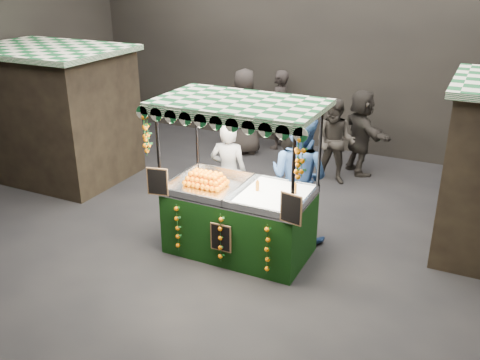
% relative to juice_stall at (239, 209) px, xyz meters
% --- Properties ---
extents(ground, '(12.00, 12.00, 0.00)m').
position_rel_juice_stall_xyz_m(ground, '(-0.34, 0.27, -0.73)').
color(ground, black).
rests_on(ground, ground).
extents(market_hall, '(12.10, 10.10, 5.05)m').
position_rel_juice_stall_xyz_m(market_hall, '(-0.34, 0.27, 2.65)').
color(market_hall, black).
rests_on(market_hall, ground).
extents(neighbour_stall_left, '(3.00, 2.20, 2.60)m').
position_rel_juice_stall_xyz_m(neighbour_stall_left, '(-4.74, 1.27, 0.58)').
color(neighbour_stall_left, black).
rests_on(neighbour_stall_left, ground).
extents(juice_stall, '(2.42, 1.42, 2.35)m').
position_rel_juice_stall_xyz_m(juice_stall, '(0.00, 0.00, 0.00)').
color(juice_stall, black).
rests_on(juice_stall, ground).
extents(vendor_grey, '(0.69, 0.51, 1.71)m').
position_rel_juice_stall_xyz_m(vendor_grey, '(-0.64, 0.93, 0.13)').
color(vendor_grey, gray).
rests_on(vendor_grey, ground).
extents(vendor_blue, '(1.12, 0.95, 2.03)m').
position_rel_juice_stall_xyz_m(vendor_blue, '(0.61, 0.85, 0.28)').
color(vendor_blue, navy).
rests_on(vendor_blue, ground).
extents(shopper_0, '(0.66, 0.56, 1.52)m').
position_rel_juice_stall_xyz_m(shopper_0, '(-0.51, 3.70, 0.03)').
color(shopper_0, black).
rests_on(shopper_0, ground).
extents(shopper_1, '(0.84, 0.67, 1.70)m').
position_rel_juice_stall_xyz_m(shopper_1, '(0.48, 3.30, 0.12)').
color(shopper_1, '#2C2824').
rests_on(shopper_1, ground).
extents(shopper_2, '(1.02, 0.52, 1.68)m').
position_rel_juice_stall_xyz_m(shopper_2, '(-1.93, 4.03, 0.11)').
color(shopper_2, black).
rests_on(shopper_2, ground).
extents(shopper_4, '(1.11, 0.92, 1.94)m').
position_rel_juice_stall_xyz_m(shopper_4, '(-1.87, 4.12, 0.24)').
color(shopper_4, '#2C2724').
rests_on(shopper_4, ground).
extents(shopper_5, '(1.45, 1.58, 1.76)m').
position_rel_juice_stall_xyz_m(shopper_5, '(0.81, 4.04, 0.15)').
color(shopper_5, '#282521').
rests_on(shopper_5, ground).
extents(shopper_6, '(0.48, 0.69, 1.84)m').
position_rel_juice_stall_xyz_m(shopper_6, '(-1.31, 4.79, 0.19)').
color(shopper_6, black).
rests_on(shopper_6, ground).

